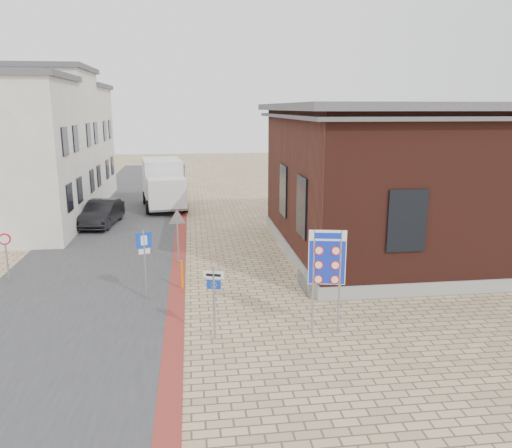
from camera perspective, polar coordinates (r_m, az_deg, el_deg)
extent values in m
plane|color=tan|center=(16.44, -2.15, -10.56)|extent=(120.00, 120.00, 0.00)
cube|color=#38383A|center=(30.99, -14.96, 0.39)|extent=(7.00, 60.00, 0.02)
cube|color=maroon|center=(25.85, -8.64, -1.79)|extent=(0.60, 40.00, 0.02)
cube|color=gray|center=(25.12, 17.18, -2.12)|extent=(12.15, 12.15, 0.50)
cube|color=#441C16|center=(24.50, 17.69, 5.24)|extent=(12.00, 12.00, 6.00)
cube|color=#525257|center=(24.31, 18.21, 12.60)|extent=(13.00, 13.00, 0.30)
cube|color=#525257|center=(24.31, 18.15, 11.66)|extent=(12.70, 12.70, 0.15)
cube|color=black|center=(19.85, 5.30, 2.03)|extent=(0.12, 1.60, 2.40)
cube|color=black|center=(23.70, 3.19, 3.88)|extent=(0.12, 1.60, 2.40)
cube|color=black|center=(17.99, 16.86, 0.35)|extent=(1.40, 0.12, 2.20)
cube|color=beige|center=(28.79, -27.18, 6.51)|extent=(7.00, 6.00, 8.00)
cube|color=black|center=(26.88, -20.54, 2.86)|extent=(0.10, 1.10, 1.40)
cube|color=black|center=(29.19, -19.52, 3.70)|extent=(0.10, 1.10, 1.40)
cube|color=black|center=(26.56, -21.03, 8.81)|extent=(0.10, 1.10, 1.40)
cube|color=black|center=(28.90, -19.94, 9.18)|extent=(0.10, 1.10, 1.40)
cube|color=beige|center=(34.45, -23.96, 8.35)|extent=(7.00, 6.00, 8.80)
cube|color=#525257|center=(34.46, -24.69, 15.89)|extent=(7.40, 6.40, 0.30)
cube|color=black|center=(32.68, -18.24, 4.73)|extent=(0.10, 1.10, 1.40)
cube|color=black|center=(35.02, -17.54, 5.30)|extent=(0.10, 1.10, 1.40)
cube|color=black|center=(32.42, -18.60, 9.62)|extent=(0.10, 1.10, 1.40)
cube|color=black|center=(34.78, -17.86, 9.87)|extent=(0.10, 1.10, 1.40)
cube|color=beige|center=(40.25, -21.54, 8.52)|extent=(7.00, 6.00, 8.00)
cube|color=#525257|center=(40.20, -22.05, 14.41)|extent=(7.40, 6.40, 0.30)
cube|color=black|center=(38.54, -16.63, 6.02)|extent=(0.10, 1.10, 1.40)
cube|color=black|center=(40.90, -16.12, 6.44)|extent=(0.10, 1.10, 1.40)
cube|color=black|center=(38.32, -16.91, 10.18)|extent=(0.10, 1.10, 1.40)
cube|color=black|center=(40.69, -16.37, 10.35)|extent=(0.10, 1.10, 1.40)
torus|color=slate|center=(18.20, 5.77, -7.27)|extent=(0.04, 0.60, 0.60)
torus|color=slate|center=(18.47, 5.56, -6.95)|extent=(0.04, 0.60, 0.60)
torus|color=slate|center=(18.75, 5.36, -6.64)|extent=(0.04, 0.60, 0.60)
torus|color=slate|center=(19.02, 5.16, -6.34)|extent=(0.04, 0.60, 0.60)
torus|color=slate|center=(19.30, 4.96, -6.04)|extent=(0.04, 0.60, 0.60)
cube|color=slate|center=(18.84, 5.34, -7.38)|extent=(0.08, 1.60, 0.04)
imported|color=black|center=(29.92, -17.20, 1.21)|extent=(2.07, 4.56, 1.45)
cube|color=slate|center=(34.17, -10.43, 2.63)|extent=(3.15, 6.31, 0.28)
cube|color=white|center=(31.93, -10.16, 3.54)|extent=(2.59, 2.21, 1.79)
cube|color=black|center=(31.04, -10.04, 3.91)|extent=(2.12, 0.37, 0.90)
cube|color=white|center=(34.93, -10.68, 5.27)|extent=(2.99, 4.33, 2.46)
cylinder|color=black|center=(32.35, -12.23, 1.86)|extent=(0.40, 0.93, 0.90)
cylinder|color=black|center=(32.54, -8.09, 2.09)|extent=(0.40, 0.93, 0.90)
cylinder|color=black|center=(35.87, -12.55, 2.93)|extent=(0.40, 0.93, 0.90)
cylinder|color=black|center=(36.05, -8.82, 3.14)|extent=(0.40, 0.93, 0.90)
cylinder|color=gray|center=(14.87, 6.55, -6.63)|extent=(0.07, 0.07, 3.19)
cylinder|color=gray|center=(14.93, 9.52, -6.65)|extent=(0.07, 0.07, 3.19)
cube|color=white|center=(14.66, 8.13, -3.81)|extent=(1.08, 0.26, 1.64)
cube|color=#102CC7|center=(14.66, 8.13, -3.81)|extent=(1.03, 0.25, 1.59)
cube|color=white|center=(14.48, 8.21, -1.31)|extent=(1.03, 0.26, 0.31)
cylinder|color=gray|center=(14.58, -4.80, -9.05)|extent=(0.07, 0.07, 2.22)
cube|color=white|center=(14.27, -4.86, -5.81)|extent=(0.58, 0.22, 0.21)
cube|color=#0F38B7|center=(14.37, -4.84, -6.90)|extent=(0.40, 0.16, 0.27)
cylinder|color=gray|center=(17.90, -12.56, -4.60)|extent=(0.07, 0.07, 2.50)
cube|color=#0F39BA|center=(17.65, -12.70, -1.82)|extent=(0.53, 0.23, 0.55)
cube|color=white|center=(17.75, -12.64, -3.06)|extent=(0.39, 0.17, 0.18)
cylinder|color=gray|center=(21.70, -8.92, -1.59)|extent=(0.07, 0.07, 2.29)
cylinder|color=gray|center=(21.51, -26.60, -3.48)|extent=(0.07, 0.07, 1.94)
cylinder|color=red|center=(21.33, -26.80, -1.54)|extent=(0.45, 0.15, 0.46)
cylinder|color=orange|center=(18.80, -8.46, -5.78)|extent=(0.12, 0.12, 1.11)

